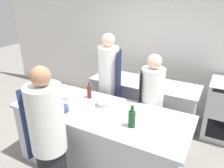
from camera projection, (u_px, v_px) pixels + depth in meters
ground_plane at (101, 165)px, 3.27m from camera, size 16.00×16.00×0.00m
wall_back at (153, 45)px, 4.45m from camera, size 8.00×0.06×2.80m
prep_counter at (100, 139)px, 3.09m from camera, size 2.39×0.95×0.94m
pass_counter at (143, 105)px, 4.00m from camera, size 1.90×0.66×0.94m
chef_at_prep_near at (49, 143)px, 2.37m from camera, size 0.43×0.41×1.76m
chef_at_stove at (109, 88)px, 3.63m from camera, size 0.38×0.36×1.82m
chef_at_pass_far at (151, 107)px, 3.24m from camera, size 0.38×0.37×1.62m
bottle_olive_oil at (89, 92)px, 3.21m from camera, size 0.07×0.07×0.25m
bottle_vinegar at (132, 118)px, 2.52m from camera, size 0.09×0.09×0.27m
bottle_wine at (47, 90)px, 3.29m from camera, size 0.08×0.08×0.24m
bowl_mixing_large at (103, 103)px, 3.02m from camera, size 0.19×0.19×0.06m
bowl_prep_small at (67, 96)px, 3.24m from camera, size 0.25×0.25×0.06m
bowl_ceramic_blue at (61, 109)px, 2.87m from camera, size 0.20×0.20×0.07m
cup at (27, 96)px, 3.18m from camera, size 0.09×0.09×0.10m
cutting_board at (168, 136)px, 2.38m from camera, size 0.38×0.19×0.01m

